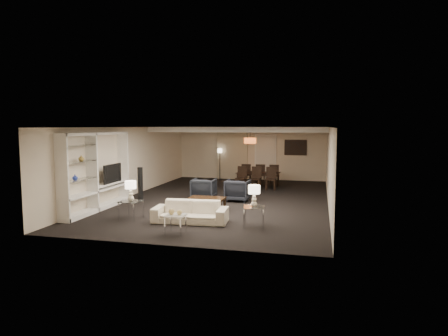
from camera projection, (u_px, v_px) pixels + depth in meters
floor at (224, 199)px, 13.84m from camera, size 11.00×11.00×0.00m
ceiling at (224, 127)px, 13.58m from camera, size 7.00×11.00×0.02m
wall_back at (251, 153)px, 19.03m from camera, size 7.00×0.02×2.50m
wall_front at (163, 187)px, 8.39m from camera, size 7.00×0.02×2.50m
wall_left at (131, 162)px, 14.53m from camera, size 0.02×11.00×2.50m
wall_right at (329, 166)px, 12.90m from camera, size 0.02×11.00×2.50m
ceiling_soffit at (243, 129)px, 16.98m from camera, size 7.00×4.00×0.20m
curtains at (232, 154)px, 19.17m from camera, size 1.50×0.12×2.40m
door at (265, 158)px, 18.86m from camera, size 0.90×0.05×2.10m
painting at (296, 147)px, 18.47m from camera, size 0.95×0.04×0.65m
media_unit at (97, 172)px, 11.98m from camera, size 0.38×3.40×2.35m
pendant_light at (250, 141)px, 16.96m from camera, size 0.52×0.52×0.24m
sofa at (190, 212)px, 10.51m from camera, size 2.00×0.89×0.57m
coffee_table at (207, 204)px, 12.07m from camera, size 1.09×0.65×0.39m
armchair_left at (204, 189)px, 13.84m from camera, size 0.80×0.82×0.73m
armchair_right at (238, 190)px, 13.56m from camera, size 0.80×0.82×0.73m
side_table_left at (131, 210)px, 10.91m from camera, size 0.59×0.59×0.50m
side_table_right at (254, 217)px, 10.12m from camera, size 0.60×0.60×0.50m
table_lamp_left at (131, 191)px, 10.86m from camera, size 0.31×0.31×0.56m
table_lamp_right at (254, 196)px, 10.07m from camera, size 0.31×0.31×0.56m
marble_table at (176, 224)px, 9.46m from camera, size 0.45×0.45×0.45m
gold_gourd_a at (171, 212)px, 9.45m from camera, size 0.14×0.14×0.14m
gold_gourd_b at (179, 212)px, 9.40m from camera, size 0.13×0.13×0.13m
television at (110, 173)px, 12.65m from camera, size 1.03×0.13×0.59m
vase_blue at (75, 177)px, 10.92m from camera, size 0.15×0.15×0.16m
vase_amber at (81, 158)px, 11.18m from camera, size 0.16×0.16×0.16m
floor_speaker at (140, 184)px, 13.63m from camera, size 0.16×0.16×1.14m
dining_table at (258, 180)px, 16.62m from camera, size 1.78×1.04×0.61m
chair_nl at (241, 178)px, 16.12m from camera, size 0.47×0.47×0.91m
chair_nm at (256, 178)px, 15.98m from camera, size 0.45×0.45×0.91m
chair_nr at (271, 179)px, 15.84m from camera, size 0.42×0.42×0.91m
chair_fl at (247, 174)px, 17.37m from camera, size 0.43×0.43×0.91m
chair_fm at (260, 174)px, 17.23m from camera, size 0.47×0.47×0.91m
chair_fr at (274, 175)px, 17.09m from camera, size 0.44×0.44×0.91m
floor_lamp at (220, 164)px, 19.13m from camera, size 0.28×0.28×1.47m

